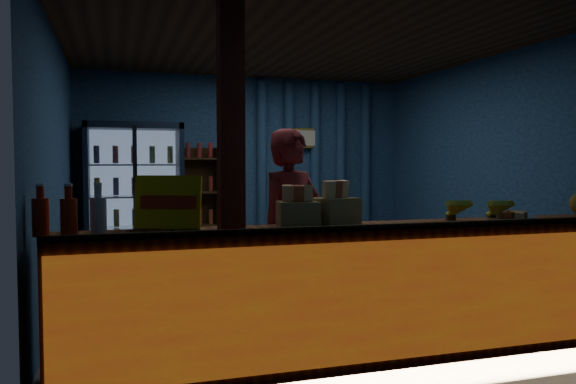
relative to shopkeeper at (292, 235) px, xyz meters
name	(u,v)px	position (x,y,z in m)	size (l,w,h in m)	color
ground	(295,296)	(0.46, 1.36, -0.83)	(4.60, 4.60, 0.00)	#515154
room_walls	(295,146)	(0.46, 1.36, 0.74)	(4.60, 4.60, 4.60)	navy
counter	(376,291)	(0.46, -0.55, -0.36)	(4.40, 0.57, 0.99)	brown
support_post	(231,178)	(-0.59, -0.54, 0.47)	(0.16, 0.16, 2.60)	#993316
beverage_cooler	(134,199)	(-1.09, 3.28, 0.10)	(1.20, 0.62, 1.90)	black
bottle_shelf	(199,207)	(-0.24, 3.42, -0.04)	(0.50, 0.28, 1.60)	#372711
curtain_folds	(315,169)	(1.46, 3.50, 0.47)	(1.74, 0.14, 2.50)	navy
framed_picture	(306,138)	(1.31, 3.46, 0.92)	(0.36, 0.04, 0.28)	gold
shopkeeper	(292,235)	(0.00, 0.00, 0.00)	(0.61, 0.40, 1.66)	maroon
green_chair	(319,244)	(1.25, 2.76, -0.51)	(0.68, 0.70, 0.64)	#50A055
side_table	(356,246)	(1.81, 2.82, -0.57)	(0.68, 0.59, 0.62)	#372711
yellow_sign	(168,202)	(-0.98, -0.32, 0.30)	(0.46, 0.24, 0.36)	#FFE80D
soda_bottles	(70,215)	(-1.59, -0.52, 0.25)	(0.43, 0.18, 0.32)	red
snack_box_left	(335,209)	(0.19, -0.42, 0.23)	(0.37, 0.33, 0.32)	tan
snack_box_centre	(298,212)	(-0.11, -0.49, 0.22)	(0.30, 0.26, 0.29)	tan
pastry_tray	(510,217)	(1.63, -0.52, 0.14)	(0.42, 0.42, 0.07)	silver
banana_bunches	(475,209)	(1.32, -0.49, 0.21)	(0.56, 0.32, 0.19)	yellow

